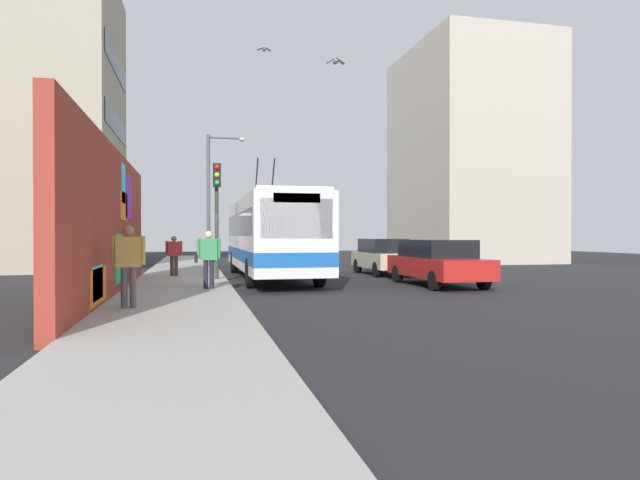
{
  "coord_description": "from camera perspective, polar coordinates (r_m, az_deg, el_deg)",
  "views": [
    {
      "loc": [
        -19.89,
        1.15,
        1.73
      ],
      "look_at": [
        -0.06,
        -3.46,
        1.56
      ],
      "focal_mm": 30.47,
      "sensor_mm": 36.0,
      "label": 1
    }
  ],
  "objects": [
    {
      "name": "street_lamp",
      "position": [
        27.83,
        -11.2,
        5.11
      ],
      "size": [
        0.44,
        1.91,
        6.64
      ],
      "color": "#4C4C51",
      "rests_on": "sidewalk_slab"
    },
    {
      "name": "pedestrian_midblock",
      "position": [
        21.91,
        -15.08,
        -1.3
      ],
      "size": [
        0.22,
        0.64,
        1.56
      ],
      "color": "#3F3326",
      "rests_on": "sidewalk_slab"
    },
    {
      "name": "graffiti_wall",
      "position": [
        15.89,
        -21.04,
        1.6
      ],
      "size": [
        13.69,
        0.32,
        4.1
      ],
      "color": "maroon",
      "rests_on": "ground_plane"
    },
    {
      "name": "pedestrian_at_curb",
      "position": [
        16.4,
        -11.64,
        -1.52
      ],
      "size": [
        0.23,
        0.76,
        1.71
      ],
      "color": "#1E1E2D",
      "rests_on": "sidewalk_slab"
    },
    {
      "name": "flying_pigeons",
      "position": [
        18.77,
        -6.08,
        21.06
      ],
      "size": [
        6.05,
        4.58,
        2.94
      ],
      "color": "gray"
    },
    {
      "name": "traffic_light",
      "position": [
        19.94,
        -10.79,
        4.03
      ],
      "size": [
        0.49,
        0.28,
        4.19
      ],
      "color": "#2D382D",
      "rests_on": "sidewalk_slab"
    },
    {
      "name": "parked_car_red",
      "position": [
        19.1,
        12.2,
        -2.21
      ],
      "size": [
        4.8,
        1.9,
        1.58
      ],
      "color": "#B21E19",
      "rests_on": "ground_plane"
    },
    {
      "name": "sidewalk_slab",
      "position": [
        19.96,
        -14.37,
        -4.29
      ],
      "size": [
        48.0,
        3.2,
        0.15
      ],
      "primitive_type": "cube",
      "color": "#9E9B93",
      "rests_on": "ground_plane"
    },
    {
      "name": "pedestrian_near_wall",
      "position": [
        12.54,
        -19.47,
        -1.88
      ],
      "size": [
        0.24,
        0.71,
        1.79
      ],
      "color": "#595960",
      "rests_on": "sidewalk_slab"
    },
    {
      "name": "ground_plane",
      "position": [
        20.0,
        -9.77,
        -4.49
      ],
      "size": [
        80.0,
        80.0,
        0.0
      ],
      "primitive_type": "plane",
      "color": "#232326"
    },
    {
      "name": "building_far_left",
      "position": [
        32.06,
        -27.92,
        11.07
      ],
      "size": [
        9.01,
        8.09,
        15.31
      ],
      "color": "#9E937F",
      "rests_on": "ground_plane"
    },
    {
      "name": "parked_car_champagne",
      "position": [
        24.13,
        6.67,
        -1.65
      ],
      "size": [
        4.14,
        1.77,
        1.58
      ],
      "color": "#C6B793",
      "rests_on": "ground_plane"
    },
    {
      "name": "building_far_right",
      "position": [
        38.5,
        15.37,
        8.53
      ],
      "size": [
        10.28,
        8.03,
        14.26
      ],
      "color": "#B2A899",
      "rests_on": "ground_plane"
    },
    {
      "name": "city_bus",
      "position": [
        21.74,
        -5.28,
        0.63
      ],
      "size": [
        11.76,
        2.58,
        4.99
      ],
      "color": "silver",
      "rests_on": "ground_plane"
    }
  ]
}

